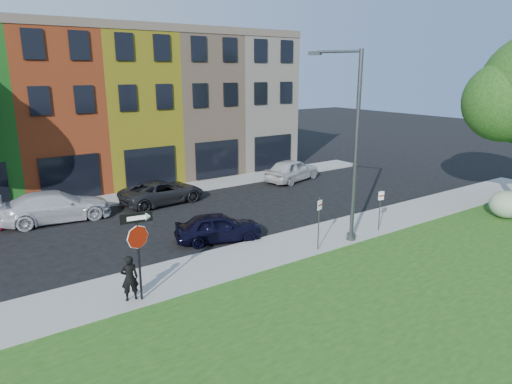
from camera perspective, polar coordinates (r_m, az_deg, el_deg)
ground at (r=17.82m, az=7.80°, el=-10.53°), size 120.00×120.00×0.00m
sidewalk_near at (r=21.07m, az=6.30°, el=-6.18°), size 40.00×3.00×0.12m
sidewalk_far at (r=28.89m, az=-17.48°, el=-0.93°), size 40.00×2.40×0.12m
rowhouse_block at (r=34.08m, az=-20.59°, el=9.59°), size 30.00×10.12×10.00m
stop_sign at (r=15.45m, az=-14.56°, el=-5.66°), size 1.04×0.21×3.08m
man at (r=16.06m, az=-15.52°, el=-10.32°), size 0.71×0.58×1.60m
sedan_near at (r=21.04m, az=-4.74°, el=-4.40°), size 3.90×4.87×1.34m
parked_car_silver at (r=25.88m, az=-23.76°, el=-1.65°), size 3.09×5.84×1.59m
parked_car_dark at (r=27.45m, az=-11.62°, el=0.01°), size 3.21×5.40×1.38m
parked_car_white at (r=32.49m, az=4.54°, el=2.78°), size 4.23×5.61×1.59m
street_lamp at (r=20.44m, az=11.86°, el=5.40°), size 1.24×2.43×8.38m
parking_sign_a at (r=19.61m, az=7.88°, el=-3.19°), size 0.31×0.12×2.34m
parking_sign_b at (r=22.60m, az=15.27°, el=-1.58°), size 0.32×0.11×2.02m
shrub at (r=27.29m, az=28.83°, el=-1.37°), size 1.70×1.70×1.45m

